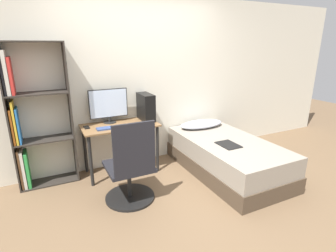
# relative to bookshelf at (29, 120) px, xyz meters

# --- Properties ---
(ground_plane) EXTENTS (14.00, 14.00, 0.00)m
(ground_plane) POSITION_rel_bookshelf_xyz_m (1.56, -1.30, -0.90)
(ground_plane) COLOR brown
(wall_back) EXTENTS (8.00, 0.05, 2.50)m
(wall_back) POSITION_rel_bookshelf_xyz_m (1.56, 0.17, 0.35)
(wall_back) COLOR silver
(wall_back) RESTS_ON ground_plane
(desk) EXTENTS (1.05, 0.55, 0.73)m
(desk) POSITION_rel_bookshelf_xyz_m (1.12, -0.13, -0.29)
(desk) COLOR brown
(desk) RESTS_ON ground_plane
(bookshelf) EXTENTS (0.73, 0.29, 1.85)m
(bookshelf) POSITION_rel_bookshelf_xyz_m (0.00, 0.00, 0.00)
(bookshelf) COLOR #2D2823
(bookshelf) RESTS_ON ground_plane
(office_chair) EXTENTS (0.60, 0.60, 1.03)m
(office_chair) POSITION_rel_bookshelf_xyz_m (0.99, -0.93, -0.52)
(office_chair) COLOR black
(office_chair) RESTS_ON ground_plane
(bed) EXTENTS (1.01, 1.88, 0.49)m
(bed) POSITION_rel_bookshelf_xyz_m (2.49, -0.80, -0.66)
(bed) COLOR #4C3D2D
(bed) RESTS_ON ground_plane
(pillow) EXTENTS (0.77, 0.36, 0.11)m
(pillow) POSITION_rel_bookshelf_xyz_m (2.49, -0.12, -0.35)
(pillow) COLOR #B2B7C6
(pillow) RESTS_ON bed
(magazine) EXTENTS (0.24, 0.32, 0.01)m
(magazine) POSITION_rel_bookshelf_xyz_m (2.38, -0.96, -0.40)
(magazine) COLOR black
(magazine) RESTS_ON bed
(monitor) EXTENTS (0.55, 0.18, 0.49)m
(monitor) POSITION_rel_bookshelf_xyz_m (1.02, 0.04, 0.09)
(monitor) COLOR black
(monitor) RESTS_ON desk
(keyboard) EXTENTS (0.44, 0.12, 0.02)m
(keyboard) POSITION_rel_bookshelf_xyz_m (0.99, -0.24, -0.16)
(keyboard) COLOR #33477A
(keyboard) RESTS_ON desk
(pc_tower) EXTENTS (0.16, 0.37, 0.39)m
(pc_tower) POSITION_rel_bookshelf_xyz_m (1.54, -0.06, 0.02)
(pc_tower) COLOR black
(pc_tower) RESTS_ON desk
(mouse) EXTENTS (0.06, 0.09, 0.02)m
(mouse) POSITION_rel_bookshelf_xyz_m (1.26, -0.24, -0.16)
(mouse) COLOR black
(mouse) RESTS_ON desk
(phone) EXTENTS (0.07, 0.14, 0.01)m
(phone) POSITION_rel_bookshelf_xyz_m (0.67, -0.07, -0.17)
(phone) COLOR black
(phone) RESTS_ON desk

